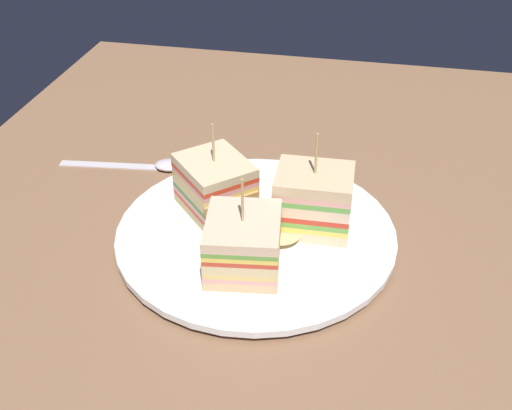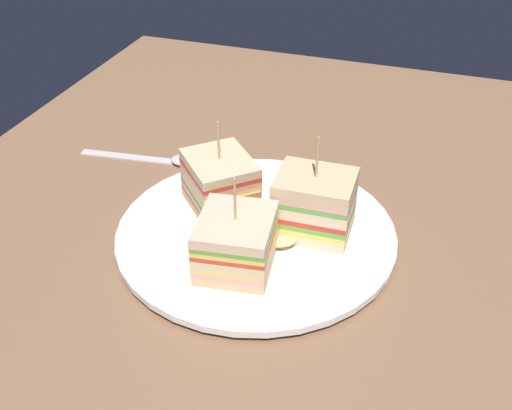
{
  "view_description": "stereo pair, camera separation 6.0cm",
  "coord_description": "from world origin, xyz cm",
  "px_view_note": "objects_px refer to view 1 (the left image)",
  "views": [
    {
      "loc": [
        48.47,
        10.13,
        38.61
      ],
      "look_at": [
        0.0,
        0.0,
        4.27
      ],
      "focal_mm": 43.61,
      "sensor_mm": 36.0,
      "label": 1
    },
    {
      "loc": [
        46.88,
        15.93,
        38.61
      ],
      "look_at": [
        0.0,
        0.0,
        4.27
      ],
      "focal_mm": 43.61,
      "sensor_mm": 36.0,
      "label": 2
    }
  ],
  "objects_px": {
    "plate": "(256,234)",
    "sandwich_wedge_1": "(243,243)",
    "spoon": "(153,165)",
    "sandwich_wedge_0": "(215,186)",
    "chip_pile": "(280,221)",
    "sandwich_wedge_2": "(313,200)"
  },
  "relations": [
    {
      "from": "plate",
      "to": "sandwich_wedge_1",
      "type": "distance_m",
      "value": 0.06
    },
    {
      "from": "plate",
      "to": "spoon",
      "type": "height_order",
      "value": "plate"
    },
    {
      "from": "sandwich_wedge_0",
      "to": "chip_pile",
      "type": "distance_m",
      "value": 0.08
    },
    {
      "from": "sandwich_wedge_1",
      "to": "chip_pile",
      "type": "xyz_separation_m",
      "value": [
        -0.06,
        0.02,
        -0.02
      ]
    },
    {
      "from": "plate",
      "to": "chip_pile",
      "type": "relative_size",
      "value": 3.74
    },
    {
      "from": "sandwich_wedge_1",
      "to": "spoon",
      "type": "height_order",
      "value": "sandwich_wedge_1"
    },
    {
      "from": "plate",
      "to": "sandwich_wedge_0",
      "type": "relative_size",
      "value": 2.84
    },
    {
      "from": "sandwich_wedge_0",
      "to": "chip_pile",
      "type": "bearing_deg",
      "value": 30.82
    },
    {
      "from": "sandwich_wedge_1",
      "to": "chip_pile",
      "type": "distance_m",
      "value": 0.07
    },
    {
      "from": "plate",
      "to": "spoon",
      "type": "relative_size",
      "value": 1.82
    },
    {
      "from": "plate",
      "to": "sandwich_wedge_0",
      "type": "xyz_separation_m",
      "value": [
        -0.03,
        -0.05,
        0.03
      ]
    },
    {
      "from": "plate",
      "to": "spoon",
      "type": "distance_m",
      "value": 0.19
    },
    {
      "from": "sandwich_wedge_0",
      "to": "spoon",
      "type": "height_order",
      "value": "sandwich_wedge_0"
    },
    {
      "from": "sandwich_wedge_2",
      "to": "chip_pile",
      "type": "xyz_separation_m",
      "value": [
        0.01,
        -0.03,
        -0.02
      ]
    },
    {
      "from": "sandwich_wedge_0",
      "to": "sandwich_wedge_1",
      "type": "relative_size",
      "value": 1.04
    },
    {
      "from": "sandwich_wedge_0",
      "to": "sandwich_wedge_2",
      "type": "distance_m",
      "value": 0.1
    },
    {
      "from": "spoon",
      "to": "sandwich_wedge_0",
      "type": "bearing_deg",
      "value": -46.26
    },
    {
      "from": "sandwich_wedge_0",
      "to": "spoon",
      "type": "distance_m",
      "value": 0.14
    },
    {
      "from": "sandwich_wedge_0",
      "to": "chip_pile",
      "type": "xyz_separation_m",
      "value": [
        0.02,
        0.07,
        -0.02
      ]
    },
    {
      "from": "sandwich_wedge_2",
      "to": "chip_pile",
      "type": "distance_m",
      "value": 0.04
    },
    {
      "from": "plate",
      "to": "spoon",
      "type": "xyz_separation_m",
      "value": [
        -0.11,
        -0.15,
        -0.0
      ]
    },
    {
      "from": "sandwich_wedge_0",
      "to": "sandwich_wedge_2",
      "type": "xyz_separation_m",
      "value": [
        0.01,
        0.1,
        0.0
      ]
    }
  ]
}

